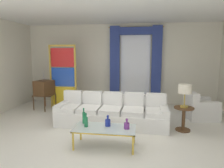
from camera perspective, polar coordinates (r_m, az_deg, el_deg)
ground_plane at (r=5.03m, az=-1.78°, el=-13.46°), size 16.00×16.00×0.00m
wall_rear at (r=7.70m, az=2.19°, el=5.70°), size 8.00×0.12×3.00m
ceiling_slab at (r=5.57m, az=-0.39°, el=20.32°), size 8.00×7.60×0.04m
curtained_window at (r=7.49m, az=6.72°, el=7.41°), size 2.00×0.17×2.70m
couch_white_long at (r=5.43m, az=0.01°, el=-8.34°), size 2.94×1.00×0.86m
coffee_table at (r=4.16m, az=-2.11°, el=-12.82°), size 1.25×0.58×0.41m
bottle_blue_decanter at (r=4.17m, az=-7.44°, el=-10.53°), size 0.07×0.07×0.30m
bottle_crystal_tall at (r=4.06m, az=4.25°, el=-11.68°), size 0.11×0.11×0.22m
bottle_amber_squat at (r=4.19m, az=-1.21°, el=-10.88°), size 0.11×0.11×0.23m
bottle_ruby_flask at (r=4.36m, az=-8.07°, el=-9.36°), size 0.06×0.06×0.34m
vintage_tv at (r=7.18m, az=-18.85°, el=-1.17°), size 0.64×0.70×1.35m
armchair_white at (r=6.44m, az=23.66°, el=-6.54°), size 0.91×0.90×0.80m
stained_glass_divider at (r=7.10m, az=-13.84°, el=1.63°), size 0.95×0.05×2.20m
peacock_figurine at (r=6.70m, az=-11.22°, el=-6.00°), size 0.44×0.60×0.50m
round_side_table at (r=5.29m, az=19.80°, el=-8.79°), size 0.48×0.48×0.59m
table_lamp_brass at (r=5.13m, az=20.18°, el=-1.59°), size 0.32×0.32×0.57m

